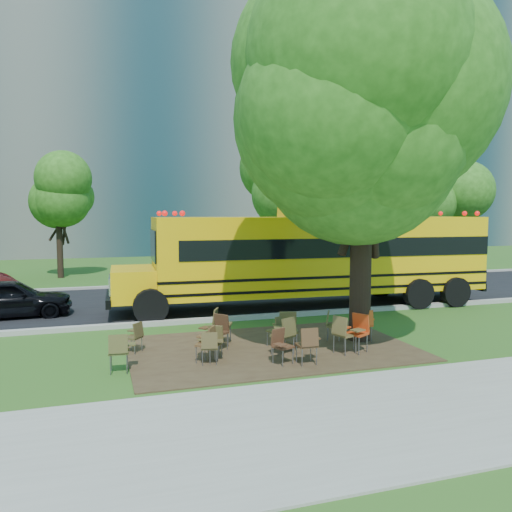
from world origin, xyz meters
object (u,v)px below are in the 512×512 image
object	(u,v)px
school_bus	(319,255)
chair_9	(218,329)
chair_3	(213,339)
chair_4	(309,342)
chair_1	(210,344)
chair_6	(357,329)
chair_8	(135,334)
chair_13	(365,322)
chair_0	(120,348)
chair_10	(220,322)
chair_2	(208,340)
chair_5	(281,343)
chair_11	(285,332)
black_car	(9,298)
chair_14	(278,328)
chair_15	(287,327)
chair_12	(332,323)
chair_7	(344,331)

from	to	relation	value
school_bus	chair_9	bearing A→B (deg)	-134.00
chair_3	chair_4	distance (m)	2.22
chair_1	chair_6	distance (m)	3.61
chair_6	chair_8	world-z (taller)	chair_6
chair_3	chair_13	bearing A→B (deg)	-143.49
chair_0	chair_1	xyz separation A→B (m)	(1.94, -0.08, -0.05)
chair_0	chair_10	xyz separation A→B (m)	(2.59, 1.68, 0.04)
school_bus	chair_0	distance (m)	9.29
chair_6	chair_13	world-z (taller)	chair_6
chair_6	chair_2	bearing A→B (deg)	55.77
chair_1	chair_2	xyz separation A→B (m)	(-0.01, 0.21, 0.04)
chair_5	chair_11	world-z (taller)	chair_11
chair_10	chair_1	bearing A→B (deg)	4.33
chair_4	chair_11	bearing A→B (deg)	106.24
black_car	chair_14	bearing A→B (deg)	-133.68
school_bus	chair_8	xyz separation A→B (m)	(-6.81, -4.27, -1.41)
chair_4	chair_15	xyz separation A→B (m)	(0.03, 1.39, 0.04)
chair_0	chair_9	world-z (taller)	chair_9
school_bus	chair_6	bearing A→B (deg)	-103.68
chair_2	chair_5	bearing A→B (deg)	-80.72
chair_3	chair_10	distance (m)	1.40
chair_4	chair_8	size ratio (longest dim) A/B	1.13
chair_1	chair_15	bearing A→B (deg)	30.30
chair_8	chair_12	bearing A→B (deg)	-55.36
chair_11	chair_15	bearing A→B (deg)	36.39
chair_0	chair_12	size ratio (longest dim) A/B	1.10
school_bus	chair_4	distance (m)	7.31
chair_3	chair_4	size ratio (longest dim) A/B	0.90
chair_0	chair_15	bearing A→B (deg)	14.26
chair_9	chair_10	world-z (taller)	chair_10
chair_11	chair_8	bearing A→B (deg)	130.84
chair_5	black_car	size ratio (longest dim) A/B	0.21
chair_6	chair_12	distance (m)	1.23
chair_7	chair_11	size ratio (longest dim) A/B	1.00
chair_2	chair_0	bearing A→B (deg)	125.58
chair_13	chair_12	bearing A→B (deg)	158.87
chair_4	chair_13	distance (m)	2.69
chair_1	chair_2	size ratio (longest dim) A/B	0.93
chair_6	chair_8	bearing A→B (deg)	43.15
chair_3	chair_15	world-z (taller)	chair_15
chair_1	chair_7	distance (m)	3.24
chair_4	chair_8	world-z (taller)	chair_4
chair_13	chair_14	size ratio (longest dim) A/B	1.05
chair_12	chair_11	bearing A→B (deg)	-31.26
chair_2	chair_14	distance (m)	2.11
chair_0	chair_6	world-z (taller)	chair_6
chair_6	chair_12	xyz separation A→B (m)	(-0.06, 1.22, -0.11)
chair_7	chair_15	xyz separation A→B (m)	(-1.12, 0.88, -0.01)
chair_4	black_car	size ratio (longest dim) A/B	0.23
chair_14	school_bus	bearing A→B (deg)	29.81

